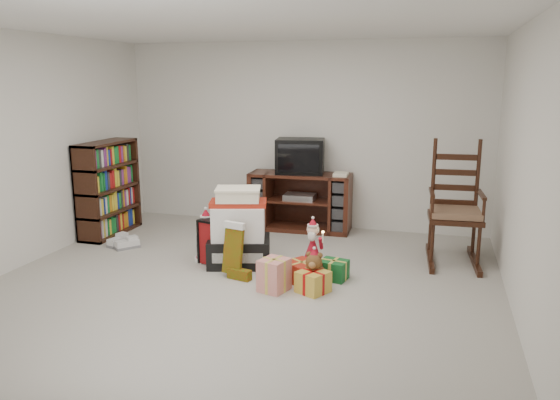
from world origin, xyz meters
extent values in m
cube|color=#B0ADA1|center=(0.00, 0.00, -0.01)|extent=(5.00, 5.00, 0.01)
cube|color=white|center=(0.00, 0.00, 2.50)|extent=(5.00, 5.00, 0.01)
cube|color=silver|center=(0.00, 2.50, 1.25)|extent=(5.00, 0.01, 2.50)
cube|color=silver|center=(0.00, -2.50, 1.25)|extent=(5.00, 0.01, 2.50)
cube|color=silver|center=(-2.50, 0.00, 1.25)|extent=(0.01, 5.00, 2.50)
cube|color=silver|center=(2.50, 0.00, 1.25)|extent=(0.01, 5.00, 2.50)
cube|color=#481F14|center=(0.05, 2.23, 0.39)|extent=(1.37, 0.53, 0.77)
cube|color=silver|center=(0.05, 2.20, 0.46)|extent=(0.41, 0.30, 0.08)
cube|color=#34180E|center=(-2.30, 1.33, 0.61)|extent=(0.33, 1.00, 1.22)
cube|color=#34180E|center=(2.01, 1.38, 0.51)|extent=(0.60, 0.58, 0.05)
cube|color=brown|center=(2.01, 1.38, 0.57)|extent=(0.55, 0.53, 0.06)
cube|color=#34180E|center=(2.01, 1.63, 0.97)|extent=(0.48, 0.10, 0.87)
cube|color=#34180E|center=(2.01, 1.38, 0.03)|extent=(0.63, 0.97, 0.06)
cube|color=black|center=(-0.24, 0.64, 0.15)|extent=(0.78, 0.66, 0.30)
cube|color=white|center=(-0.24, 0.64, 0.48)|extent=(0.66, 0.57, 0.37)
cube|color=#A12312|center=(-0.24, 0.64, 0.69)|extent=(0.67, 0.48, 0.05)
cube|color=#F5E9C8|center=(-0.24, 0.64, 0.78)|extent=(0.53, 0.46, 0.12)
cube|color=maroon|center=(-0.46, 0.58, 0.25)|extent=(0.43, 0.30, 0.51)
cube|color=black|center=(-0.46, 0.67, 0.57)|extent=(0.20, 0.08, 0.03)
ellipsoid|color=brown|center=(0.70, 0.21, 0.12)|extent=(0.24, 0.20, 0.25)
sphere|color=brown|center=(0.70, 0.18, 0.27)|extent=(0.16, 0.16, 0.16)
cone|color=#A81223|center=(0.55, 0.78, 0.18)|extent=(0.26, 0.26, 0.37)
sphere|color=beige|center=(0.55, 0.78, 0.41)|extent=(0.12, 0.12, 0.12)
cone|color=#A81223|center=(0.55, 0.78, 0.51)|extent=(0.11, 0.11, 0.09)
cylinder|color=silver|center=(0.69, 0.68, 0.37)|extent=(0.02, 0.02, 0.11)
cone|color=#A81223|center=(-0.64, 0.68, 0.20)|extent=(0.28, 0.28, 0.40)
sphere|color=beige|center=(-0.64, 0.68, 0.45)|extent=(0.13, 0.13, 0.13)
cone|color=#A81223|center=(-0.64, 0.68, 0.55)|extent=(0.12, 0.12, 0.10)
cylinder|color=silver|center=(-0.50, 0.57, 0.41)|extent=(0.02, 0.02, 0.12)
cube|color=silver|center=(-1.92, 0.85, 0.05)|extent=(0.19, 0.31, 0.10)
cube|color=silver|center=(-1.73, 0.85, 0.05)|extent=(0.28, 0.30, 0.10)
cube|color=#A12312|center=(0.55, 0.25, 0.14)|extent=(0.27, 0.27, 0.27)
cube|color=#1B6D2C|center=(0.76, 0.51, 0.14)|extent=(0.27, 0.27, 0.27)
cube|color=gold|center=(0.81, 0.09, 0.14)|extent=(0.27, 0.27, 0.27)
cube|color=silver|center=(0.50, -0.12, 0.14)|extent=(0.27, 0.27, 0.27)
cube|color=black|center=(0.03, 2.25, 1.00)|extent=(0.68, 0.53, 0.46)
cube|color=black|center=(0.03, 2.03, 1.00)|extent=(0.53, 0.10, 0.37)
camera|label=1|loc=(1.80, -4.72, 2.00)|focal=35.00mm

